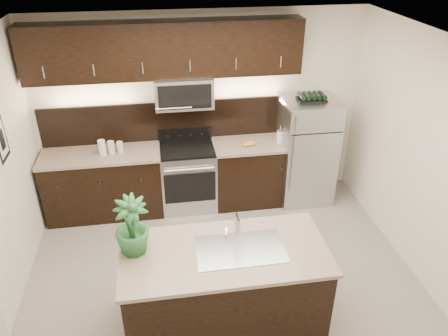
# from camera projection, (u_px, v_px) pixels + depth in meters

# --- Properties ---
(ground) EXTENTS (4.50, 4.50, 0.00)m
(ground) POSITION_uv_depth(u_px,v_px,m) (224.00, 284.00, 5.03)
(ground) COLOR gray
(ground) RESTS_ON ground
(room_walls) EXTENTS (4.52, 4.02, 2.71)m
(room_walls) POSITION_uv_depth(u_px,v_px,m) (213.00, 156.00, 4.15)
(room_walls) COLOR silver
(room_walls) RESTS_ON ground
(counter_run) EXTENTS (3.51, 0.65, 0.94)m
(counter_run) POSITION_uv_depth(u_px,v_px,m) (174.00, 178.00, 6.19)
(counter_run) COLOR black
(counter_run) RESTS_ON ground
(upper_fixtures) EXTENTS (3.49, 0.40, 1.66)m
(upper_fixtures) POSITION_uv_depth(u_px,v_px,m) (168.00, 58.00, 5.50)
(upper_fixtures) COLOR black
(upper_fixtures) RESTS_ON counter_run
(island) EXTENTS (1.96, 0.96, 0.94)m
(island) POSITION_uv_depth(u_px,v_px,m) (225.00, 288.00, 4.32)
(island) COLOR black
(island) RESTS_ON ground
(sink_faucet) EXTENTS (0.84, 0.50, 0.28)m
(sink_faucet) POSITION_uv_depth(u_px,v_px,m) (240.00, 248.00, 4.11)
(sink_faucet) COLOR silver
(sink_faucet) RESTS_ON island
(refrigerator) EXTENTS (0.74, 0.67, 1.54)m
(refrigerator) POSITION_uv_depth(u_px,v_px,m) (306.00, 151.00, 6.25)
(refrigerator) COLOR #B2B2B7
(refrigerator) RESTS_ON ground
(wine_rack) EXTENTS (0.38, 0.24, 0.09)m
(wine_rack) POSITION_uv_depth(u_px,v_px,m) (312.00, 97.00, 5.85)
(wine_rack) COLOR black
(wine_rack) RESTS_ON refrigerator
(plant) EXTENTS (0.41, 0.41, 0.57)m
(plant) POSITION_uv_depth(u_px,v_px,m) (132.00, 226.00, 3.96)
(plant) COLOR #235827
(plant) RESTS_ON island
(canisters) EXTENTS (0.31, 0.14, 0.21)m
(canisters) POSITION_uv_depth(u_px,v_px,m) (109.00, 148.00, 5.77)
(canisters) COLOR silver
(canisters) RESTS_ON counter_run
(french_press) EXTENTS (0.09, 0.09, 0.26)m
(french_press) POSITION_uv_depth(u_px,v_px,m) (280.00, 136.00, 6.07)
(french_press) COLOR silver
(french_press) RESTS_ON counter_run
(bananas) EXTENTS (0.21, 0.18, 0.06)m
(bananas) POSITION_uv_depth(u_px,v_px,m) (245.00, 144.00, 6.01)
(bananas) COLOR gold
(bananas) RESTS_ON counter_run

